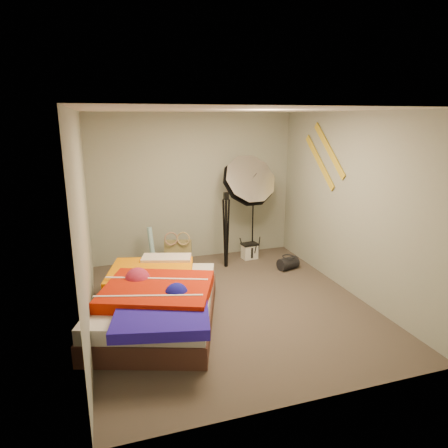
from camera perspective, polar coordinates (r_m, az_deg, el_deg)
name	(u,v)px	position (r m, az deg, el deg)	size (l,w,h in m)	color
floor	(230,304)	(5.44, 0.92, -11.38)	(4.00, 4.00, 0.00)	#4D4238
ceiling	(231,110)	(4.87, 1.05, 15.97)	(4.00, 4.00, 0.00)	silver
wall_back	(194,187)	(6.90, -4.32, 5.23)	(3.50, 3.50, 0.00)	gray
wall_front	(311,269)	(3.26, 12.27, -6.36)	(3.50, 3.50, 0.00)	gray
wall_left	(84,224)	(4.77, -19.38, -0.04)	(4.00, 4.00, 0.00)	gray
wall_right	(351,204)	(5.80, 17.63, 2.67)	(4.00, 4.00, 0.00)	gray
tote_bag	(178,253)	(6.71, -6.58, -4.19)	(0.44, 0.13, 0.44)	#998C53
wrapping_roll	(152,248)	(6.63, -10.26, -3.43)	(0.08, 0.08, 0.69)	#4CA4BA
camera_case	(250,251)	(7.06, 3.67, -3.94)	(0.26, 0.18, 0.26)	silver
duffel_bag	(288,263)	(6.65, 9.13, -5.58)	(0.20, 0.20, 0.33)	black
wall_stripe_upper	(329,150)	(6.18, 14.79, 10.18)	(0.02, 1.10, 0.10)	gold
wall_stripe_lower	(319,162)	(6.41, 13.48, 8.63)	(0.02, 1.10, 0.10)	gold
bed	(157,302)	(4.94, -9.57, -10.86)	(1.88, 2.33, 0.56)	#4A2921
photo_umbrella	(248,182)	(6.70, 3.43, 6.01)	(1.10, 0.80, 1.91)	black
camera_tripod	(226,225)	(6.50, 0.30, -0.13)	(0.08, 0.08, 1.26)	black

